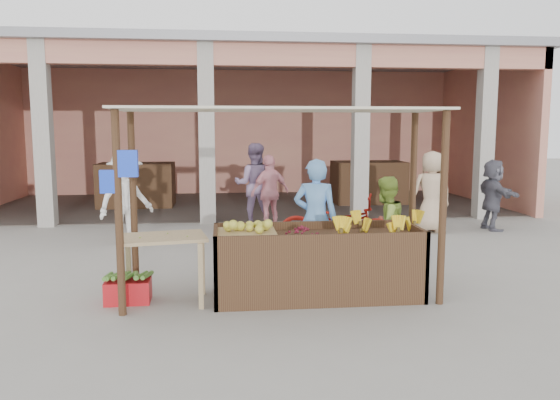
{
  "coord_description": "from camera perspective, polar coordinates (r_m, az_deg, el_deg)",
  "views": [
    {
      "loc": [
        -0.7,
        -6.68,
        2.14
      ],
      "look_at": [
        0.16,
        1.2,
        1.1
      ],
      "focal_mm": 35.0,
      "sensor_mm": 36.0,
      "label": 1
    }
  ],
  "objects": [
    {
      "name": "shopper_c",
      "position": [
        11.64,
        15.56,
        1.27
      ],
      "size": [
        0.91,
        0.61,
        1.86
      ],
      "primitive_type": "imported",
      "rotation": [
        0.0,
        0.0,
        3.11
      ],
      "color": "tan",
      "rests_on": "ground"
    },
    {
      "name": "papaya_pile",
      "position": [
        6.8,
        -12.21,
        -2.86
      ],
      "size": [
        0.71,
        0.41,
        0.2
      ],
      "primitive_type": null,
      "color": "#4F7F29",
      "rests_on": "side_table"
    },
    {
      "name": "vendor_blue",
      "position": [
        7.77,
        3.74,
        -1.57
      ],
      "size": [
        0.79,
        0.67,
        1.83
      ],
      "primitive_type": "imported",
      "rotation": [
        0.0,
        0.0,
        2.88
      ],
      "color": "#68A5EC",
      "rests_on": "ground"
    },
    {
      "name": "red_crate",
      "position": [
        7.1,
        -15.58,
        -9.12
      ],
      "size": [
        0.56,
        0.41,
        0.28
      ],
      "primitive_type": "cube",
      "rotation": [
        0.0,
        0.0,
        0.03
      ],
      "color": "red",
      "rests_on": "ground"
    },
    {
      "name": "shopper_d",
      "position": [
        12.32,
        21.36,
        0.7
      ],
      "size": [
        0.62,
        1.47,
        1.58
      ],
      "primitive_type": "imported",
      "rotation": [
        0.0,
        0.0,
        1.59
      ],
      "color": "#575663",
      "rests_on": "ground"
    },
    {
      "name": "ground",
      "position": [
        7.05,
        -0.23,
        -10.18
      ],
      "size": [
        60.0,
        60.0,
        0.0
      ],
      "primitive_type": "plane",
      "color": "gray",
      "rests_on": "ground"
    },
    {
      "name": "fruit_stall",
      "position": [
        7.0,
        3.87,
        -6.9
      ],
      "size": [
        2.6,
        0.95,
        0.8
      ],
      "primitive_type": "cube",
      "color": "#4B331E",
      "rests_on": "ground"
    },
    {
      "name": "berry_heap",
      "position": [
        6.82,
        2.29,
        -3.24
      ],
      "size": [
        0.44,
        0.36,
        0.14
      ],
      "primitive_type": "ellipsoid",
      "color": "maroon",
      "rests_on": "fruit_stall"
    },
    {
      "name": "melon_tray",
      "position": [
        6.84,
        -3.68,
        -3.0
      ],
      "size": [
        0.77,
        0.67,
        0.2
      ],
      "color": "tan",
      "rests_on": "fruit_stall"
    },
    {
      "name": "side_table",
      "position": [
        6.85,
        -12.15,
        -4.85
      ],
      "size": [
        1.13,
        0.85,
        0.84
      ],
      "rotation": [
        0.0,
        0.0,
        0.17
      ],
      "color": "tan",
      "rests_on": "ground"
    },
    {
      "name": "produce_sacks",
      "position": [
        12.49,
        9.71,
        -0.96
      ],
      "size": [
        0.86,
        0.53,
        0.65
      ],
      "color": "maroon",
      "rests_on": "ground"
    },
    {
      "name": "shopper_b",
      "position": [
        11.5,
        -1.06,
        1.06
      ],
      "size": [
        1.13,
        0.96,
        1.7
      ],
      "primitive_type": "imported",
      "rotation": [
        0.0,
        0.0,
        3.66
      ],
      "color": "pink",
      "rests_on": "ground"
    },
    {
      "name": "shopper_f",
      "position": [
        12.07,
        -2.72,
        2.05
      ],
      "size": [
        1.03,
        0.67,
        1.99
      ],
      "primitive_type": "imported",
      "rotation": [
        0.0,
        0.0,
        3.02
      ],
      "color": "gray",
      "rests_on": "ground"
    },
    {
      "name": "motorcycle",
      "position": [
        9.12,
        5.92,
        -2.57
      ],
      "size": [
        1.34,
        2.23,
        1.1
      ],
      "primitive_type": "imported",
      "rotation": [
        0.0,
        0.0,
        1.26
      ],
      "color": "maroon",
      "rests_on": "ground"
    },
    {
      "name": "banana_heap",
      "position": [
        7.05,
        9.94,
        -2.64
      ],
      "size": [
        1.23,
        0.67,
        0.22
      ],
      "primitive_type": null,
      "color": "yellow",
      "rests_on": "fruit_stall"
    },
    {
      "name": "market_building",
      "position": [
        15.63,
        -3.49,
        9.55
      ],
      "size": [
        14.4,
        6.4,
        4.2
      ],
      "color": "tan",
      "rests_on": "ground"
    },
    {
      "name": "vendor_green",
      "position": [
        8.11,
        10.92,
        -2.41
      ],
      "size": [
        0.85,
        0.75,
        1.53
      ],
      "primitive_type": "imported",
      "rotation": [
        0.0,
        0.0,
        3.7
      ],
      "color": "#92B53F",
      "rests_on": "ground"
    },
    {
      "name": "stall_awning",
      "position": [
        6.77,
        -0.42,
        6.13
      ],
      "size": [
        4.09,
        1.35,
        2.39
      ],
      "color": "#4B331E",
      "rests_on": "ground"
    },
    {
      "name": "plantain_bundle",
      "position": [
        7.05,
        -15.63,
        -7.66
      ],
      "size": [
        0.45,
        0.32,
        0.09
      ],
      "primitive_type": null,
      "color": "#4F8731",
      "rests_on": "red_crate"
    },
    {
      "name": "shopper_a",
      "position": [
        10.37,
        -15.83,
        0.53
      ],
      "size": [
        1.28,
        1.26,
        1.86
      ],
      "primitive_type": "imported",
      "rotation": [
        0.0,
        0.0,
        0.76
      ],
      "color": "white",
      "rests_on": "ground"
    }
  ]
}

